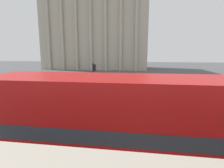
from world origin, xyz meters
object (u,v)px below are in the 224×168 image
pedestrian_red (137,88)px  pedestrian_black (94,97)px  plaza_building_left (97,29)px  traffic_light_near (142,91)px  double_decker_bus (141,131)px  traffic_light_mid (94,76)px  car_silver (107,86)px

pedestrian_red → pedestrian_black: 6.03m
plaza_building_left → pedestrian_red: size_ratio=18.08×
traffic_light_near → pedestrian_black: traffic_light_near is taller
double_decker_bus → traffic_light_mid: 12.68m
traffic_light_mid → pedestrian_black: 2.85m
plaza_building_left → traffic_light_mid: plaza_building_left is taller
plaza_building_left → traffic_light_near: (13.74, -45.22, -10.16)m
double_decker_bus → pedestrian_red: (-0.18, 14.08, -1.25)m
traffic_light_near → traffic_light_mid: size_ratio=0.92×
traffic_light_near → traffic_light_mid: (-4.80, 5.64, 0.19)m
traffic_light_near → car_silver: traffic_light_near is taller
double_decker_bus → car_silver: size_ratio=2.51×
traffic_light_mid → car_silver: bearing=82.4°
plaza_building_left → traffic_light_mid: (8.93, -39.59, -9.97)m
pedestrian_black → car_silver: bearing=40.2°
traffic_light_mid → pedestrian_red: bearing=27.1°
car_silver → pedestrian_red: bearing=43.3°
traffic_light_mid → pedestrian_black: size_ratio=2.32×
pedestrian_black → traffic_light_near: bearing=-86.9°
double_decker_bus → plaza_building_left: size_ratio=0.32×
plaza_building_left → traffic_light_near: size_ratio=9.12×
traffic_light_near → double_decker_bus: bearing=-91.6°
double_decker_bus → pedestrian_red: size_ratio=5.86×
car_silver → pedestrian_black: (-0.09, -6.97, 0.26)m
double_decker_bus → traffic_light_mid: double_decker_bus is taller
double_decker_bus → pedestrian_black: double_decker_bus is taller
double_decker_bus → pedestrian_red: 14.13m
plaza_building_left → pedestrian_black: bearing=-77.3°
car_silver → pedestrian_black: size_ratio=2.51×
double_decker_bus → pedestrian_black: (-4.09, 9.49, -1.34)m
plaza_building_left → pedestrian_red: (13.38, -37.31, -11.46)m
double_decker_bus → car_silver: double_decker_bus is taller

